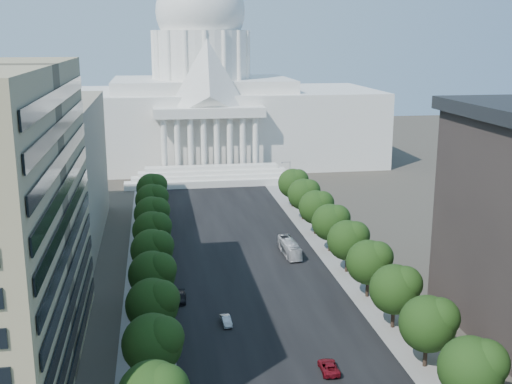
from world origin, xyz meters
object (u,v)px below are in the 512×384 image
car_red (329,367)px  car_silver (226,321)px  car_dark_b (180,298)px  city_bus (289,248)px

car_red → car_silver: bearing=-52.3°
car_silver → car_dark_b: 11.94m
car_red → car_dark_b: size_ratio=1.07×
car_silver → car_dark_b: size_ratio=0.84×
car_dark_b → car_silver: bearing=-53.8°
car_red → city_bus: (4.53, 46.34, 0.82)m
car_dark_b → city_bus: size_ratio=0.42×
city_bus → car_red: bearing=-97.6°
car_silver → city_bus: bearing=57.5°
car_dark_b → city_bus: (22.86, 20.08, 0.84)m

